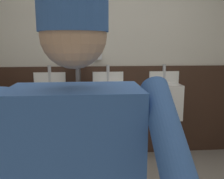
% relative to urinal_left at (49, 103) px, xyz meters
% --- Properties ---
extents(wall_back, '(3.91, 0.12, 2.83)m').
position_rel_urinal_left_xyz_m(wall_back, '(0.82, 0.22, 0.64)').
color(wall_back, beige).
rests_on(wall_back, ground_plane).
extents(wainscot_band_back, '(3.31, 0.03, 1.22)m').
position_rel_urinal_left_xyz_m(wainscot_band_back, '(0.82, 0.14, -0.17)').
color(wainscot_band_back, '#382319').
rests_on(wainscot_band_back, ground_plane).
extents(urinal_left, '(0.40, 0.34, 1.24)m').
position_rel_urinal_left_xyz_m(urinal_left, '(0.00, 0.00, 0.00)').
color(urinal_left, white).
rests_on(urinal_left, ground_plane).
extents(urinal_middle, '(0.40, 0.34, 1.24)m').
position_rel_urinal_left_xyz_m(urinal_middle, '(0.75, 0.00, 0.00)').
color(urinal_middle, white).
rests_on(urinal_middle, ground_plane).
extents(urinal_right, '(0.40, 0.34, 1.24)m').
position_rel_urinal_left_xyz_m(urinal_right, '(1.50, 0.00, 0.00)').
color(urinal_right, white).
rests_on(urinal_right, ground_plane).
extents(privacy_divider_panel, '(0.04, 0.40, 0.90)m').
position_rel_urinal_left_xyz_m(privacy_divider_panel, '(0.37, -0.07, 0.17)').
color(privacy_divider_panel, '#4C4C51').
extents(soap_dispenser, '(0.10, 0.07, 0.18)m').
position_rel_urinal_left_xyz_m(soap_dispenser, '(0.62, 0.12, 0.62)').
color(soap_dispenser, silver).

